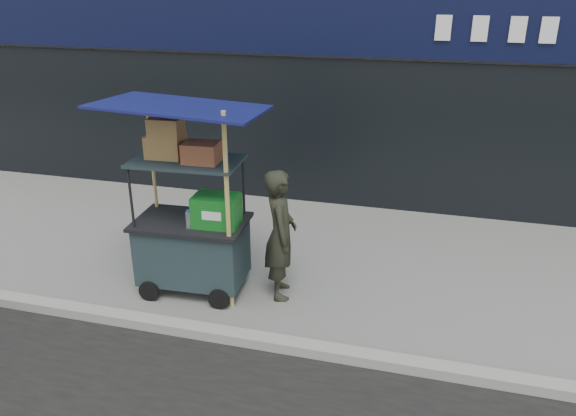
# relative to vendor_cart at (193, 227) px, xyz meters

# --- Properties ---
(ground) EXTENTS (80.00, 80.00, 0.00)m
(ground) POSITION_rel_vendor_cart_xyz_m (0.45, -0.71, -0.84)
(ground) COLOR slate
(ground) RESTS_ON ground
(curb) EXTENTS (80.00, 0.18, 0.12)m
(curb) POSITION_rel_vendor_cart_xyz_m (0.45, -0.91, -0.78)
(curb) COLOR gray
(curb) RESTS_ON ground
(vendor_cart) EXTENTS (1.82, 1.33, 2.38)m
(vendor_cart) POSITION_rel_vendor_cart_xyz_m (0.00, 0.00, 0.00)
(vendor_cart) COLOR #1A282D
(vendor_cart) RESTS_ON ground
(vendor_man) EXTENTS (0.53, 0.67, 1.59)m
(vendor_man) POSITION_rel_vendor_cart_xyz_m (1.04, 0.15, -0.04)
(vendor_man) COLOR black
(vendor_man) RESTS_ON ground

